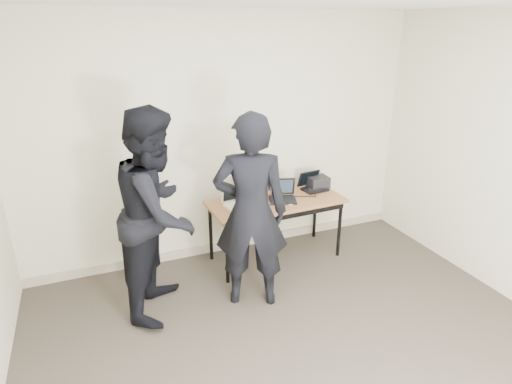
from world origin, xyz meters
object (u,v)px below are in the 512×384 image
laptop_right (313,185)px  person_observer (158,213)px  equipment_box (318,182)px  person_typist (251,213)px  laptop_center (282,195)px  desk (276,205)px  leather_satchel (254,185)px  laptop_beige (237,203)px

laptop_right → person_observer: (-1.90, -0.55, 0.20)m
equipment_box → person_typist: size_ratio=0.12×
laptop_center → person_typist: (-0.63, -0.65, 0.16)m
desk → leather_satchel: (-0.18, 0.23, 0.19)m
leather_satchel → equipment_box: leather_satchel is taller
laptop_right → leather_satchel: leather_satchel is taller
laptop_right → person_typist: 1.38m
person_typist → equipment_box: bearing=-123.6°
person_observer → person_typist: bearing=-81.6°
desk → person_observer: size_ratio=0.79×
person_typist → person_observer: bearing=3.5°
person_typist → laptop_right: bearing=-122.5°
desk → laptop_beige: size_ratio=4.95×
equipment_box → person_observer: (-1.99, -0.58, 0.17)m
laptop_beige → leather_satchel: bearing=31.0°
laptop_right → desk: bearing=-170.8°
laptop_beige → person_observer: person_observer is taller
equipment_box → laptop_center: bearing=-161.6°
laptop_beige → equipment_box: 1.11m
person_observer → desk: bearing=-47.8°
laptop_beige → person_typist: bearing=-107.1°
leather_satchel → person_typist: size_ratio=0.20×
equipment_box → person_observer: person_observer is taller
desk → laptop_beige: (-0.46, -0.00, 0.10)m
equipment_box → person_observer: 2.08m
desk → person_typist: 0.90m
laptop_beige → laptop_center: size_ratio=0.83×
laptop_beige → leather_satchel: size_ratio=0.83×
laptop_beige → laptop_center: bearing=-7.3°
leather_satchel → person_typist: 0.96m
leather_satchel → person_typist: bearing=-109.9°
desk → laptop_center: bearing=2.8°
laptop_beige → person_observer: bearing=-164.9°
person_observer → laptop_center: bearing=-48.4°
laptop_right → equipment_box: (0.09, 0.03, 0.02)m
desk → leather_satchel: size_ratio=4.11×
laptop_center → person_observer: person_observer is taller
desk → laptop_center: laptop_center is taller
laptop_center → person_typist: person_typist is taller
laptop_center → laptop_right: bearing=37.0°
equipment_box → person_observer: size_ratio=0.12×
leather_satchel → person_observer: person_observer is taller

